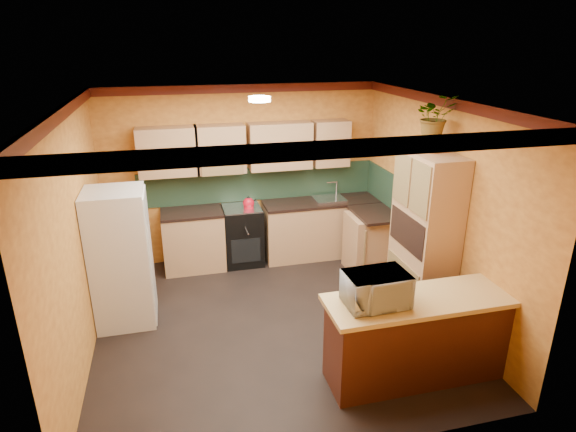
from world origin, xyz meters
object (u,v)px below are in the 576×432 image
object	(u,v)px
fridge	(121,258)
pantry	(424,237)
base_cabinets_back	(282,232)
stove	(243,235)
breakfast_bar	(416,340)
microwave	(376,289)

from	to	relation	value
fridge	pantry	xyz separation A→B (m)	(3.60, -0.73, 0.20)
base_cabinets_back	pantry	distance (m)	2.48
stove	breakfast_bar	world-z (taller)	stove
pantry	breakfast_bar	world-z (taller)	pantry
fridge	breakfast_bar	world-z (taller)	fridge
breakfast_bar	microwave	size ratio (longest dim) A/B	3.03
base_cabinets_back	microwave	size ratio (longest dim) A/B	6.14
stove	microwave	distance (m)	3.30
stove	base_cabinets_back	bearing A→B (deg)	0.00
microwave	stove	bearing A→B (deg)	102.09
microwave	fridge	bearing A→B (deg)	140.92
fridge	breakfast_bar	distance (m)	3.51
pantry	microwave	size ratio (longest dim) A/B	3.54
pantry	breakfast_bar	bearing A→B (deg)	-120.04
base_cabinets_back	microwave	bearing A→B (deg)	-86.73
stove	pantry	bearing A→B (deg)	-46.23
stove	fridge	size ratio (longest dim) A/B	0.54
base_cabinets_back	pantry	xyz separation A→B (m)	(1.31, -2.02, 0.61)
base_cabinets_back	breakfast_bar	size ratio (longest dim) A/B	2.03
fridge	breakfast_bar	xyz separation A→B (m)	(2.95, -1.85, -0.41)
breakfast_bar	microwave	world-z (taller)	microwave
base_cabinets_back	breakfast_bar	world-z (taller)	same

